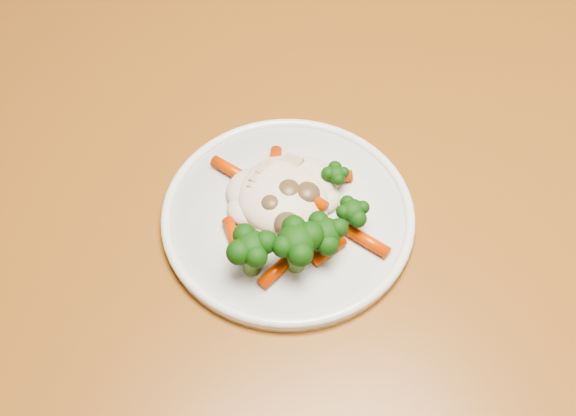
# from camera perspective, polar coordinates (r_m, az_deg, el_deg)

# --- Properties ---
(dining_table) EXTENTS (1.14, 0.77, 0.75)m
(dining_table) POSITION_cam_1_polar(r_m,az_deg,el_deg) (0.83, -5.15, -2.61)
(dining_table) COLOR #965922
(dining_table) RESTS_ON ground
(plate) EXTENTS (0.25, 0.25, 0.01)m
(plate) POSITION_cam_1_polar(r_m,az_deg,el_deg) (0.71, -0.00, -0.69)
(plate) COLOR white
(plate) RESTS_ON dining_table
(meal) EXTENTS (0.15, 0.17, 0.05)m
(meal) POSITION_cam_1_polar(r_m,az_deg,el_deg) (0.68, 0.25, -0.53)
(meal) COLOR beige
(meal) RESTS_ON plate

